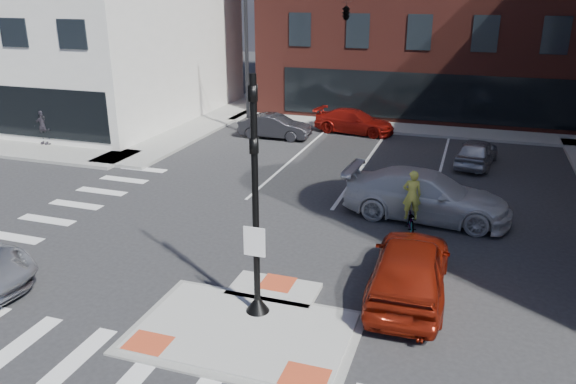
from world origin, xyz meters
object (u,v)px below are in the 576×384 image
(pedestrian_b, at_px, (43,127))
(bg_car_dark, at_px, (275,126))
(white_pickup, at_px, (426,195))
(red_sedan, at_px, (410,268))
(cyclist, at_px, (411,211))
(bg_car_silver, at_px, (477,152))
(pedestrian_a, at_px, (46,130))
(bg_car_red, at_px, (354,121))

(pedestrian_b, bearing_deg, bg_car_dark, 24.65)
(pedestrian_b, bearing_deg, white_pickup, -12.88)
(red_sedan, xyz_separation_m, cyclist, (-0.50, 4.42, -0.12))
(white_pickup, xyz_separation_m, cyclist, (-0.38, -1.38, -0.13))
(bg_car_silver, distance_m, pedestrian_b, 21.91)
(white_pickup, xyz_separation_m, pedestrian_a, (-19.80, 3.62, 0.06))
(bg_car_red, bearing_deg, bg_car_dark, 131.43)
(bg_car_red, xyz_separation_m, cyclist, (4.81, -13.16, 0.06))
(white_pickup, relative_size, bg_car_red, 1.28)
(white_pickup, height_order, pedestrian_a, white_pickup)
(red_sedan, height_order, bg_car_dark, red_sedan)
(bg_car_dark, relative_size, pedestrian_b, 2.22)
(bg_car_silver, distance_m, cyclist, 8.91)
(red_sedan, relative_size, cyclist, 2.29)
(bg_car_silver, distance_m, bg_car_red, 8.15)
(bg_car_dark, relative_size, bg_car_red, 0.86)
(bg_car_dark, height_order, pedestrian_a, pedestrian_a)
(cyclist, xyz_separation_m, pedestrian_b, (-19.59, 5.00, 0.32))
(red_sedan, height_order, bg_car_silver, red_sedan)
(pedestrian_a, bearing_deg, pedestrian_b, -149.67)
(white_pickup, bearing_deg, pedestrian_b, 83.48)
(red_sedan, distance_m, pedestrian_b, 22.19)
(bg_car_silver, relative_size, cyclist, 1.77)
(bg_car_silver, relative_size, pedestrian_a, 2.50)
(white_pickup, bearing_deg, cyclist, 168.25)
(bg_car_red, distance_m, cyclist, 14.01)
(white_pickup, bearing_deg, bg_car_dark, 48.48)
(pedestrian_b, bearing_deg, red_sedan, -27.74)
(pedestrian_a, height_order, pedestrian_b, pedestrian_b)
(cyclist, bearing_deg, pedestrian_b, -27.82)
(pedestrian_b, bearing_deg, cyclist, -16.94)
(cyclist, height_order, pedestrian_b, cyclist)
(bg_car_silver, bearing_deg, white_pickup, 86.93)
(red_sedan, distance_m, cyclist, 4.45)
(pedestrian_a, distance_m, pedestrian_b, 0.22)
(bg_car_red, height_order, cyclist, cyclist)
(white_pickup, xyz_separation_m, pedestrian_b, (-19.97, 3.62, 0.19))
(red_sedan, distance_m, bg_car_red, 18.36)
(cyclist, bearing_deg, bg_car_silver, -116.47)
(pedestrian_a, relative_size, pedestrian_b, 0.86)
(red_sedan, relative_size, bg_car_silver, 1.30)
(white_pickup, height_order, bg_car_silver, white_pickup)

